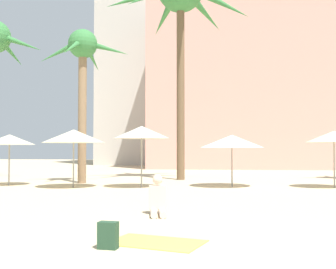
{
  "coord_description": "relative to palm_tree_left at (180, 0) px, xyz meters",
  "views": [
    {
      "loc": [
        0.59,
        -4.79,
        1.54
      ],
      "look_at": [
        -0.59,
        6.2,
        1.93
      ],
      "focal_mm": 46.29,
      "sensor_mm": 36.0,
      "label": 1
    }
  ],
  "objects": [
    {
      "name": "palm_tree_left",
      "position": [
        0.0,
        0.0,
        0.0
      ],
      "size": [
        7.5,
        6.94,
        11.04
      ],
      "color": "brown",
      "rests_on": "ground"
    },
    {
      "name": "beach_towel",
      "position": [
        0.76,
        -14.89,
        -9.26
      ],
      "size": [
        1.76,
        1.39,
        0.01
      ],
      "primitive_type": "cube",
      "rotation": [
        0.0,
        0.0,
        -0.3
      ],
      "color": "#F4CC4C",
      "rests_on": "ground"
    },
    {
      "name": "hotel_pink",
      "position": [
        9.01,
        15.58,
        -2.28
      ],
      "size": [
        25.2,
        9.15,
        13.99
      ],
      "primitive_type": "cube",
      "color": "#DB9989",
      "rests_on": "ground"
    },
    {
      "name": "backpack",
      "position": [
        0.08,
        -15.39,
        -9.07
      ],
      "size": [
        0.32,
        0.27,
        0.42
      ],
      "rotation": [
        0.0,
        0.0,
        1.44
      ],
      "color": "#24422D",
      "rests_on": "ground"
    },
    {
      "name": "hotel_tower_gray",
      "position": [
        -3.28,
        25.25,
        3.82
      ],
      "size": [
        13.57,
        11.98,
        26.18
      ],
      "primitive_type": "cube",
      "color": "#BCB7AD",
      "rests_on": "ground"
    },
    {
      "name": "person_mid_center",
      "position": [
        0.39,
        -11.83,
        -8.94
      ],
      "size": [
        0.52,
        0.93,
        0.94
      ],
      "rotation": [
        0.0,
        0.0,
        4.88
      ],
      "color": "beige",
      "rests_on": "ground"
    },
    {
      "name": "cafe_umbrella_7",
      "position": [
        2.45,
        -3.92,
        -7.39
      ],
      "size": [
        2.62,
        2.62,
        2.15
      ],
      "color": "gray",
      "rests_on": "ground"
    },
    {
      "name": "cafe_umbrella_3",
      "position": [
        -3.96,
        -4.96,
        -7.19
      ],
      "size": [
        2.55,
        2.55,
        2.35
      ],
      "color": "gray",
      "rests_on": "ground"
    },
    {
      "name": "cafe_umbrella_2",
      "position": [
        6.53,
        -3.96,
        -7.21
      ],
      "size": [
        2.18,
        2.18,
        2.29
      ],
      "color": "gray",
      "rests_on": "ground"
    },
    {
      "name": "cafe_umbrella_5",
      "position": [
        -7.05,
        -4.27,
        -7.3
      ],
      "size": [
        2.16,
        2.16,
        2.19
      ],
      "color": "gray",
      "rests_on": "ground"
    },
    {
      "name": "cafe_umbrella_6",
      "position": [
        -1.22,
        -4.64,
        -7.03
      ],
      "size": [
        2.29,
        2.29,
        2.5
      ],
      "color": "gray",
      "rests_on": "ground"
    },
    {
      "name": "palm_tree_far_right",
      "position": [
        -4.33,
        -2.65,
        -3.64
      ],
      "size": [
        4.18,
        4.03,
        7.12
      ],
      "color": "#896B4C",
      "rests_on": "ground"
    }
  ]
}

